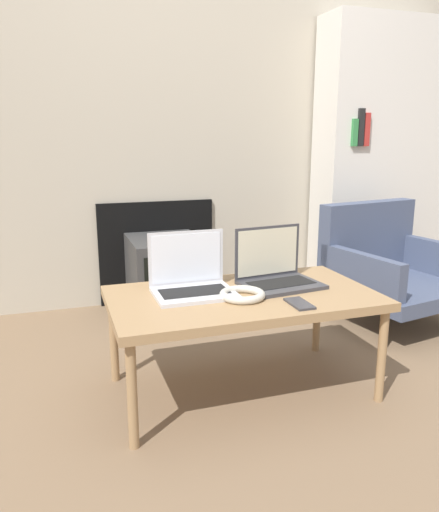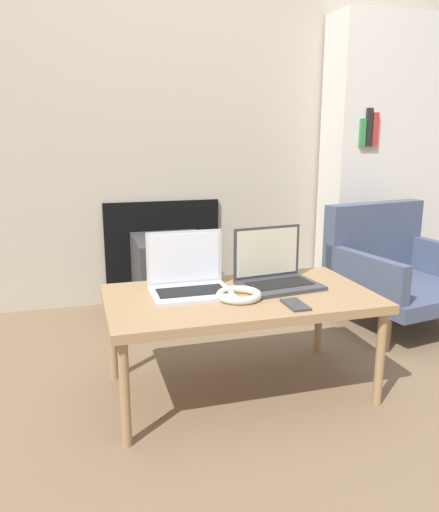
# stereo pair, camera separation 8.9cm
# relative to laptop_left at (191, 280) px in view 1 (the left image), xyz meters

# --- Properties ---
(ground_plane) EXTENTS (14.00, 14.00, 0.00)m
(ground_plane) POSITION_rel_laptop_left_xyz_m (0.19, -0.39, -0.48)
(ground_plane) COLOR #7A6047
(wall_back) EXTENTS (7.00, 0.08, 2.60)m
(wall_back) POSITION_rel_laptop_left_xyz_m (0.19, 1.26, 0.80)
(wall_back) COLOR #B7AD99
(wall_back) RESTS_ON ground_plane
(table) EXTENTS (1.08, 0.60, 0.43)m
(table) POSITION_rel_laptop_left_xyz_m (0.19, -0.09, -0.09)
(table) COLOR #9E7A51
(table) RESTS_ON ground_plane
(laptop_left) EXTENTS (0.32, 0.25, 0.24)m
(laptop_left) POSITION_rel_laptop_left_xyz_m (0.00, 0.00, 0.00)
(laptop_left) COLOR silver
(laptop_left) RESTS_ON table
(laptop_right) EXTENTS (0.35, 0.28, 0.24)m
(laptop_right) POSITION_rel_laptop_left_xyz_m (0.38, -0.00, 0.00)
(laptop_right) COLOR #38383D
(laptop_right) RESTS_ON table
(headphones) EXTENTS (0.18, 0.18, 0.03)m
(headphones) POSITION_rel_laptop_left_xyz_m (0.17, -0.14, -0.04)
(headphones) COLOR beige
(headphones) RESTS_ON table
(phone) EXTENTS (0.07, 0.14, 0.01)m
(phone) POSITION_rel_laptop_left_xyz_m (0.35, -0.28, -0.05)
(phone) COLOR #333338
(phone) RESTS_ON table
(tv) EXTENTS (0.42, 0.50, 0.47)m
(tv) POSITION_rel_laptop_left_xyz_m (0.10, 0.96, -0.25)
(tv) COLOR #383838
(tv) RESTS_ON ground_plane
(armchair) EXTENTS (0.78, 0.75, 0.68)m
(armchair) POSITION_rel_laptop_left_xyz_m (1.30, 0.45, -0.15)
(armchair) COLOR #47516B
(armchair) RESTS_ON ground_plane
(bookshelf) EXTENTS (0.89, 0.32, 1.81)m
(bookshelf) POSITION_rel_laptop_left_xyz_m (1.63, 1.06, 0.42)
(bookshelf) COLOR silver
(bookshelf) RESTS_ON ground_plane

